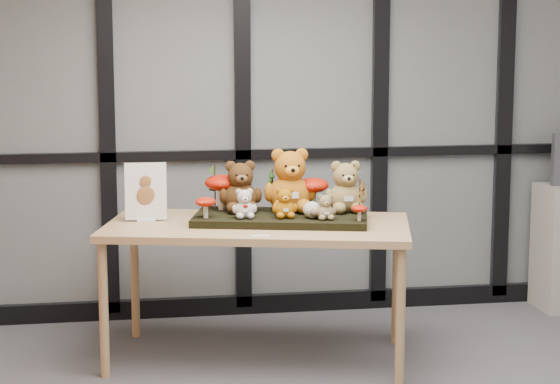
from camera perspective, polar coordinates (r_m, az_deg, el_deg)
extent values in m
plane|color=beige|center=(6.55, 1.76, 5.29)|extent=(5.00, 0.00, 5.00)
cube|color=#2D383F|center=(6.52, 1.82, 5.27)|extent=(4.90, 0.02, 2.70)
cube|color=black|center=(6.74, 1.76, -6.17)|extent=(4.90, 0.06, 0.12)
cube|color=black|center=(6.55, 1.80, 2.21)|extent=(4.90, 0.06, 0.06)
cube|color=black|center=(6.39, -9.73, 5.06)|extent=(0.10, 0.06, 2.70)
cube|color=black|center=(6.45, -2.13, 5.22)|extent=(0.10, 0.06, 2.70)
cube|color=black|center=(6.62, 5.66, 5.29)|extent=(0.10, 0.06, 2.70)
cube|color=black|center=(6.89, 12.53, 5.27)|extent=(0.10, 0.06, 2.70)
cube|color=tan|center=(5.60, -1.28, -2.00)|extent=(1.82, 1.22, 0.04)
cylinder|color=tan|center=(5.48, -9.89, -6.58)|extent=(0.05, 0.05, 0.74)
cylinder|color=tan|center=(6.17, -8.16, -4.75)|extent=(0.05, 0.05, 0.74)
cylinder|color=tan|center=(5.31, 6.79, -7.02)|extent=(0.05, 0.05, 0.74)
cylinder|color=tan|center=(6.02, 6.57, -5.08)|extent=(0.05, 0.05, 0.74)
cube|color=black|center=(5.64, 0.05, -1.48)|extent=(1.05, 0.70, 0.04)
cube|color=silver|center=(5.72, -7.53, -1.58)|extent=(0.10, 0.07, 0.01)
cube|color=white|center=(5.69, -7.56, 0.04)|extent=(0.23, 0.04, 0.32)
ellipsoid|color=brown|center=(5.69, -7.56, -0.23)|extent=(0.10, 0.01, 0.11)
ellipsoid|color=brown|center=(5.67, -7.57, 0.60)|extent=(0.06, 0.01, 0.06)
cube|color=white|center=(5.27, -1.11, -2.47)|extent=(0.09, 0.03, 0.00)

